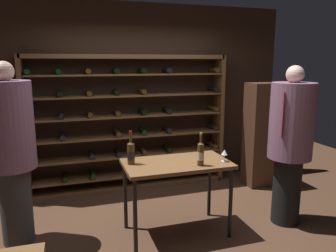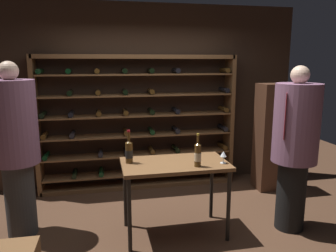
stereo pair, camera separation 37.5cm
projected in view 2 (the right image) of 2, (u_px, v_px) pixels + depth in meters
name	position (u px, v px, depth m)	size (l,w,h in m)	color
ground_plane	(169.00, 232.00, 3.80)	(9.42, 9.42, 0.00)	#472D1E
back_wall	(147.00, 96.00, 5.17)	(4.86, 0.10, 2.82)	#332319
wine_rack	(138.00, 123.00, 5.01)	(3.02, 0.32, 2.05)	brown
tasting_table	(175.00, 170.00, 3.63)	(1.18, 0.66, 0.85)	brown
person_guest_plum_blouse	(15.00, 143.00, 3.56)	(0.50, 0.50, 1.96)	#323232
person_guest_khaki	(295.00, 142.00, 3.70)	(0.51, 0.51, 1.91)	black
display_cabinet	(271.00, 137.00, 4.97)	(0.44, 0.36, 1.63)	#4C2D1E
wine_bottle_green_slim	(198.00, 154.00, 3.45)	(0.07, 0.07, 0.36)	#4C3314
wine_bottle_gold_foil	(129.00, 151.00, 3.57)	(0.08, 0.08, 0.37)	#4C3314
wine_glass_stemmed_center	(223.00, 155.00, 3.57)	(0.07, 0.07, 0.14)	silver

